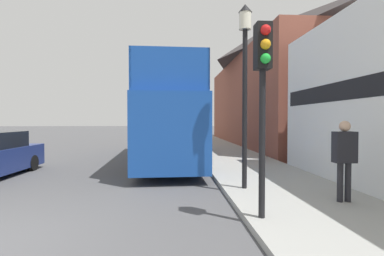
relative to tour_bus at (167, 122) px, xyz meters
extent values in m
plane|color=#4C4C4F|center=(-3.03, 11.10, -1.86)|extent=(144.00, 144.00, 0.00)
cube|color=#999993|center=(3.32, 8.10, -1.79)|extent=(3.42, 108.00, 0.14)
cube|color=brown|center=(8.03, 8.89, 1.49)|extent=(6.00, 20.36, 6.69)
pyramid|color=#383333|center=(8.03, 8.89, 6.23)|extent=(6.00, 20.36, 2.79)
cube|color=#19479E|center=(0.01, -0.16, -0.29)|extent=(2.85, 11.28, 2.54)
cube|color=orange|center=(0.02, -0.72, -0.16)|extent=(2.70, 6.24, 0.45)
cube|color=black|center=(0.01, -0.16, 0.48)|extent=(2.85, 10.38, 0.70)
cube|color=#19479E|center=(0.01, -0.16, 1.03)|extent=(2.82, 10.38, 0.10)
cube|color=#19479E|center=(-1.19, -0.20, 1.72)|extent=(0.42, 10.30, 1.27)
cube|color=#19479E|center=(1.20, -0.12, 1.72)|extent=(0.42, 10.30, 1.27)
cube|color=#19479E|center=(0.18, -5.27, 1.72)|extent=(2.47, 0.15, 1.27)
cube|color=#19479E|center=(-0.14, 4.21, 1.72)|extent=(2.52, 1.65, 1.27)
cylinder|color=black|center=(-1.22, 3.27, -1.32)|extent=(0.32, 1.08, 1.07)
cylinder|color=black|center=(1.00, 3.35, -1.32)|extent=(0.32, 1.08, 1.07)
cylinder|color=black|center=(-1.00, -3.44, -1.32)|extent=(0.32, 1.08, 1.07)
cylinder|color=black|center=(1.23, -3.37, -1.32)|extent=(0.32, 1.08, 1.07)
cube|color=navy|center=(0.53, 8.87, -1.31)|extent=(1.86, 4.65, 0.72)
cube|color=black|center=(0.52, 8.73, -0.69)|extent=(1.56, 2.26, 0.53)
cylinder|color=black|center=(-0.18, 10.32, -1.53)|extent=(0.23, 0.67, 0.66)
cylinder|color=black|center=(1.36, 10.26, -1.53)|extent=(0.23, 0.67, 0.66)
cylinder|color=black|center=(-0.30, 7.48, -1.53)|extent=(0.23, 0.67, 0.66)
cylinder|color=black|center=(1.24, 7.42, -1.53)|extent=(0.23, 0.67, 0.66)
cylinder|color=black|center=(-5.19, -2.47, -1.56)|extent=(0.22, 0.61, 0.60)
cylinder|color=#232328|center=(3.99, -8.07, -1.28)|extent=(0.13, 0.13, 0.88)
cylinder|color=#232328|center=(4.17, -8.07, -1.28)|extent=(0.13, 0.13, 0.88)
cube|color=black|center=(4.08, -8.07, -0.49)|extent=(0.48, 0.26, 0.70)
sphere|color=tan|center=(4.08, -8.07, -0.02)|extent=(0.24, 0.24, 0.24)
cylinder|color=black|center=(1.91, -9.01, -0.33)|extent=(0.12, 0.12, 2.77)
cube|color=black|center=(1.91, -9.01, 1.48)|extent=(0.28, 0.31, 0.85)
sphere|color=red|center=(1.91, -9.18, 1.73)|extent=(0.19, 0.19, 0.19)
sphere|color=orange|center=(1.91, -9.18, 1.48)|extent=(0.19, 0.19, 0.19)
sphere|color=green|center=(1.91, -9.18, 1.22)|extent=(0.19, 0.19, 0.19)
cylinder|color=black|center=(2.18, -6.59, 0.40)|extent=(0.13, 0.13, 4.24)
cylinder|color=silver|center=(2.18, -6.59, 2.75)|extent=(0.32, 0.32, 0.45)
cone|color=black|center=(2.18, -6.59, 3.08)|extent=(0.35, 0.35, 0.22)
cylinder|color=black|center=(2.16, 2.89, 0.21)|extent=(0.13, 0.13, 3.85)
cylinder|color=silver|center=(2.16, 2.89, 2.36)|extent=(0.32, 0.32, 0.45)
cone|color=black|center=(2.16, 2.89, 2.69)|extent=(0.35, 0.35, 0.22)
camera|label=1|loc=(0.23, -14.48, 0.12)|focal=28.00mm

